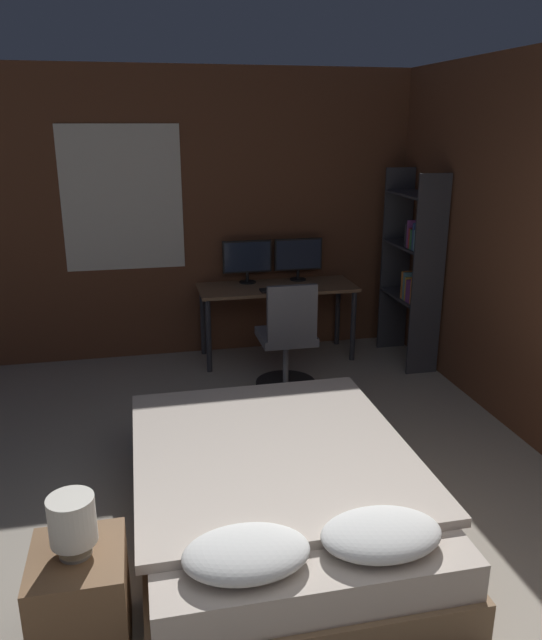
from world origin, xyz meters
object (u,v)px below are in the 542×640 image
object	(u,v)px
bed	(277,494)
monitor_left	(247,259)
computer_mouse	(311,287)
office_chair	(287,346)
bedside_lamp	(72,521)
monitor_right	(298,256)
keyboard	(281,290)
desk	(277,295)
nightstand	(82,603)
bookshelf	(415,263)

from	to	relation	value
bed	monitor_left	distance (m)	2.97
computer_mouse	office_chair	distance (m)	0.77
bedside_lamp	monitor_right	distance (m)	3.98
bed	monitor_left	world-z (taller)	monitor_left
keyboard	monitor_left	bearing A→B (deg)	124.73
office_chair	computer_mouse	bearing A→B (deg)	57.43
bed	desk	world-z (taller)	desk
keyboard	bed	bearing A→B (deg)	-103.79
bed	nightstand	world-z (taller)	bed
desk	office_chair	bearing A→B (deg)	-96.22
bedside_lamp	monitor_left	distance (m)	3.76
computer_mouse	office_chair	bearing A→B (deg)	-122.57
office_chair	nightstand	bearing A→B (deg)	-120.93
nightstand	desk	world-z (taller)	desk
monitor_left	bedside_lamp	bearing A→B (deg)	-111.23
desk	computer_mouse	distance (m)	0.36
keyboard	computer_mouse	size ratio (longest dim) A/B	5.65
monitor_left	keyboard	distance (m)	0.50
office_chair	desk	bearing A→B (deg)	83.78
bedside_lamp	computer_mouse	bearing A→B (deg)	58.77
bed	monitor_right	size ratio (longest dim) A/B	4.33
bedside_lamp	nightstand	bearing A→B (deg)	0.00
monitor_left	computer_mouse	distance (m)	0.69
desk	keyboard	bearing A→B (deg)	-90.00
desk	monitor_left	world-z (taller)	monitor_left
bed	keyboard	distance (m)	2.61
desk	office_chair	size ratio (longest dim) A/B	1.55
bed	monitor_right	distance (m)	3.07
nightstand	office_chair	world-z (taller)	office_chair
bed	monitor_left	size ratio (longest dim) A/B	4.33
monitor_right	keyboard	size ratio (longest dim) A/B	1.20
nightstand	monitor_left	size ratio (longest dim) A/B	1.05
computer_mouse	bookshelf	size ratio (longest dim) A/B	0.04
nightstand	computer_mouse	distance (m)	3.70
nightstand	monitor_left	xyz separation A→B (m)	(1.36, 3.50, 0.71)
desk	computer_mouse	bearing A→B (deg)	-32.20
monitor_right	keyboard	world-z (taller)	monitor_right
computer_mouse	monitor_right	bearing A→B (deg)	95.34
desk	monitor_left	bearing A→B (deg)	143.94
monitor_right	computer_mouse	bearing A→B (deg)	-84.66
bed	bedside_lamp	bearing A→B (deg)	-147.40
monitor_right	computer_mouse	xyz separation A→B (m)	(0.03, -0.37, -0.22)
bedside_lamp	desk	size ratio (longest dim) A/B	0.18
bed	nightstand	xyz separation A→B (m)	(-1.00, -0.64, 0.02)
keyboard	bookshelf	bearing A→B (deg)	-10.31
office_chair	bookshelf	size ratio (longest dim) A/B	0.53
monitor_right	bookshelf	world-z (taller)	bookshelf
nightstand	keyboard	xyz separation A→B (m)	(1.61, 3.13, 0.48)
computer_mouse	bed	bearing A→B (deg)	-109.84
bed	keyboard	xyz separation A→B (m)	(0.61, 2.49, 0.50)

